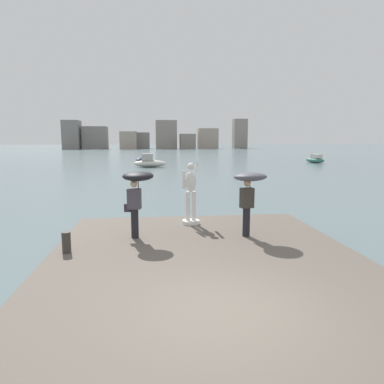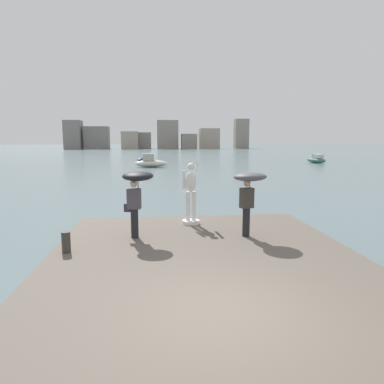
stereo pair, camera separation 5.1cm
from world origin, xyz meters
TOP-DOWN VIEW (x-y plane):
  - ground_plane at (0.00, 40.00)m, footprint 400.00×400.00m
  - pier at (0.00, 2.27)m, footprint 7.95×10.54m
  - statue_white_figure at (-0.02, 6.30)m, footprint 0.61×0.86m
  - onlooker_left at (-1.78, 4.75)m, footprint 1.09×1.10m
  - onlooker_right at (1.56, 4.59)m, footprint 1.21×1.22m
  - mooring_bollard at (-3.55, 3.52)m, footprint 0.22×0.22m
  - boat_near at (-3.23, 48.47)m, footprint 1.95×5.06m
  - boat_far at (-1.84, 37.21)m, footprint 4.02×1.48m
  - boat_leftward at (21.63, 42.31)m, footprint 2.18×3.78m
  - distant_skyline at (-3.05, 122.89)m, footprint 66.02×11.26m

SIDE VIEW (x-z plane):
  - ground_plane at x=0.00m, z-range 0.00..0.00m
  - pier at x=0.00m, z-range 0.00..0.40m
  - boat_near at x=-3.23m, z-range 0.00..0.70m
  - boat_leftward at x=21.63m, z-range -0.14..1.10m
  - boat_far at x=-1.84m, z-range -0.23..1.38m
  - mooring_bollard at x=-3.55m, z-range 0.40..0.95m
  - statue_white_figure at x=-0.02m, z-range 0.30..2.45m
  - onlooker_left at x=-1.78m, z-range 0.94..2.94m
  - onlooker_right at x=1.56m, z-range 0.96..2.93m
  - distant_skyline at x=-3.05m, z-range -1.26..9.63m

